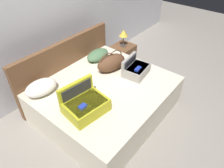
{
  "coord_description": "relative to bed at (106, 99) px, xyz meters",
  "views": [
    {
      "loc": [
        -1.83,
        -1.21,
        2.51
      ],
      "look_at": [
        0.0,
        0.27,
        0.63
      ],
      "focal_mm": 33.08,
      "sensor_mm": 36.0,
      "label": 1
    }
  ],
  "objects": [
    {
      "name": "ground_plane",
      "position": [
        0.0,
        -0.4,
        -0.27
      ],
      "size": [
        12.0,
        12.0,
        0.0
      ],
      "primitive_type": "plane",
      "color": "gray"
    },
    {
      "name": "back_wall",
      "position": [
        0.0,
        1.25,
        1.03
      ],
      "size": [
        8.0,
        0.1,
        2.6
      ],
      "primitive_type": "cube",
      "color": "silver",
      "rests_on": "ground"
    },
    {
      "name": "bed",
      "position": [
        0.0,
        0.0,
        0.0
      ],
      "size": [
        1.95,
        1.69,
        0.53
      ],
      "primitive_type": "cube",
      "color": "beige",
      "rests_on": "ground"
    },
    {
      "name": "headboard",
      "position": [
        0.0,
        0.89,
        0.23
      ],
      "size": [
        1.99,
        0.08,
        0.99
      ],
      "primitive_type": "cube",
      "color": "brown",
      "rests_on": "ground"
    },
    {
      "name": "hard_case_large",
      "position": [
        -0.56,
        -0.14,
        0.38
      ],
      "size": [
        0.57,
        0.49,
        0.37
      ],
      "rotation": [
        0.0,
        0.0,
        -0.13
      ],
      "color": "gold",
      "rests_on": "bed"
    },
    {
      "name": "hard_case_medium",
      "position": [
        0.55,
        -0.18,
        0.36
      ],
      "size": [
        0.46,
        0.38,
        0.28
      ],
      "rotation": [
        0.0,
        0.0,
        0.12
      ],
      "color": "gray",
      "rests_on": "bed"
    },
    {
      "name": "duffel_bag",
      "position": [
        0.39,
        0.2,
        0.41
      ],
      "size": [
        0.57,
        0.39,
        0.35
      ],
      "rotation": [
        0.0,
        0.0,
        -0.26
      ],
      "color": "brown",
      "rests_on": "bed"
    },
    {
      "name": "pillow_near_headboard",
      "position": [
        0.5,
        0.61,
        0.35
      ],
      "size": [
        0.48,
        0.29,
        0.17
      ],
      "primitive_type": "ellipsoid",
      "rotation": [
        0.0,
        0.0,
        0.02
      ],
      "color": "#4C724C",
      "rests_on": "bed"
    },
    {
      "name": "pillow_center_head",
      "position": [
        -0.7,
        0.61,
        0.37
      ],
      "size": [
        0.51,
        0.37,
        0.2
      ],
      "primitive_type": "ellipsoid",
      "rotation": [
        0.0,
        0.0,
        -0.12
      ],
      "color": "white",
      "rests_on": "bed"
    },
    {
      "name": "nightstand",
      "position": [
        1.25,
        0.6,
        -0.02
      ],
      "size": [
        0.44,
        0.4,
        0.49
      ],
      "primitive_type": "cube",
      "color": "brown",
      "rests_on": "ground"
    },
    {
      "name": "table_lamp",
      "position": [
        1.25,
        0.6,
        0.49
      ],
      "size": [
        0.17,
        0.17,
        0.35
      ],
      "color": "#3F3833",
      "rests_on": "nightstand"
    }
  ]
}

